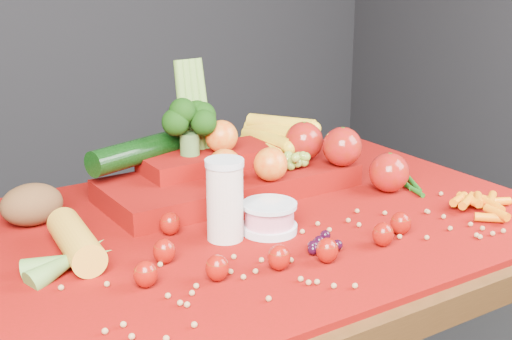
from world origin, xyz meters
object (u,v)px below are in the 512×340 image
yogurt_bowl (269,216)px  produce_mound (241,163)px  milk_glass (225,197)px  table (262,269)px

yogurt_bowl → produce_mound: (0.08, 0.22, 0.03)m
milk_glass → produce_mound: (0.16, 0.20, -0.02)m
table → yogurt_bowl: 0.15m
table → produce_mound: produce_mound is taller
milk_glass → produce_mound: 0.26m
table → milk_glass: size_ratio=7.65×
table → produce_mound: bearing=71.7°
yogurt_bowl → produce_mound: bearing=70.4°
produce_mound → yogurt_bowl: bearing=-109.6°
milk_glass → produce_mound: produce_mound is taller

